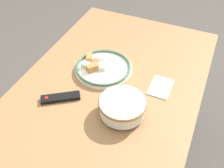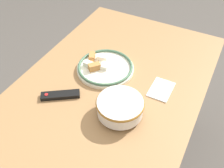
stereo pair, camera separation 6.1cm
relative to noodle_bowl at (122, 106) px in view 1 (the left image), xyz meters
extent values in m
plane|color=#4C4742|center=(0.19, 0.13, -0.80)|extent=(8.00, 8.00, 0.00)
cube|color=olive|center=(0.19, 0.13, -0.07)|extent=(1.30, 0.90, 0.04)
cylinder|color=olive|center=(0.77, -0.25, -0.45)|extent=(0.06, 0.06, 0.71)
cylinder|color=olive|center=(0.77, 0.51, -0.45)|extent=(0.06, 0.06, 0.71)
cylinder|color=silver|center=(0.00, 0.00, -0.04)|extent=(0.09, 0.09, 0.02)
cylinder|color=silver|center=(0.00, 0.00, 0.00)|extent=(0.21, 0.21, 0.07)
cylinder|color=#B75B23|center=(0.00, 0.00, -0.01)|extent=(0.19, 0.19, 0.06)
torus|color=#936023|center=(0.00, 0.00, 0.03)|extent=(0.22, 0.22, 0.01)
cylinder|color=silver|center=(0.24, 0.21, -0.04)|extent=(0.31, 0.31, 0.02)
torus|color=#42664C|center=(0.24, 0.21, -0.03)|extent=(0.30, 0.30, 0.01)
cube|color=#B2753D|center=(0.27, 0.30, -0.02)|extent=(0.06, 0.05, 0.03)
cube|color=silver|center=(0.29, 0.25, -0.02)|extent=(0.04, 0.06, 0.03)
cube|color=silver|center=(0.24, 0.21, -0.02)|extent=(0.06, 0.05, 0.02)
cube|color=#B2753D|center=(0.20, 0.25, -0.01)|extent=(0.07, 0.07, 0.04)
cube|color=silver|center=(0.21, 0.28, -0.02)|extent=(0.04, 0.06, 0.03)
cube|color=black|center=(-0.03, 0.31, -0.04)|extent=(0.14, 0.18, 0.02)
cylinder|color=red|center=(-0.07, 0.36, -0.03)|extent=(0.02, 0.02, 0.00)
cube|color=white|center=(0.24, -0.11, -0.05)|extent=(0.15, 0.10, 0.01)
camera|label=1|loc=(-0.72, -0.26, 0.88)|focal=42.00mm
camera|label=2|loc=(-0.69, -0.32, 0.88)|focal=42.00mm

